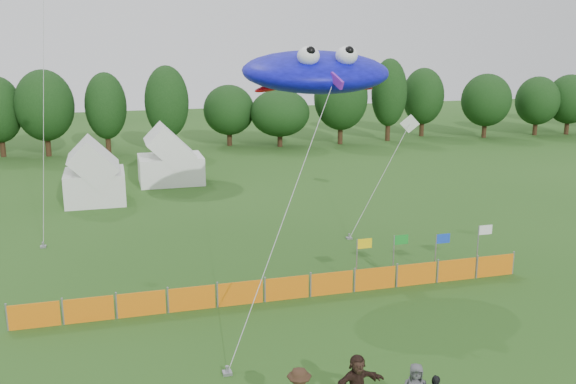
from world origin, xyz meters
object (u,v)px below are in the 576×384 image
object	(u,v)px
tent_right	(170,161)
barrier_fence	(287,288)
stingray_kite	(314,71)
tent_left	(94,177)
spectator_f	(357,383)

from	to	relation	value
tent_right	barrier_fence	distance (m)	23.59
barrier_fence	stingray_kite	world-z (taller)	stingray_kite
tent_right	stingray_kite	distance (m)	21.45
tent_right	barrier_fence	bearing A→B (deg)	-83.86
barrier_fence	stingray_kite	size ratio (longest dim) A/B	1.21
tent_left	stingray_kite	bearing A→B (deg)	-55.53
spectator_f	stingray_kite	world-z (taller)	stingray_kite
tent_right	stingray_kite	bearing A→B (deg)	-75.82
barrier_fence	stingray_kite	bearing A→B (deg)	58.81
tent_right	barrier_fence	xyz separation A→B (m)	(2.52, -23.42, -1.19)
barrier_fence	spectator_f	xyz separation A→B (m)	(-0.20, -8.45, 0.39)
tent_left	tent_right	xyz separation A→B (m)	(5.41, 4.42, -0.05)
tent_left	barrier_fence	size ratio (longest dim) A/B	0.18
stingray_kite	spectator_f	bearing A→B (deg)	-101.81
barrier_fence	stingray_kite	xyz separation A→B (m)	(2.40, 3.96, 8.75)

